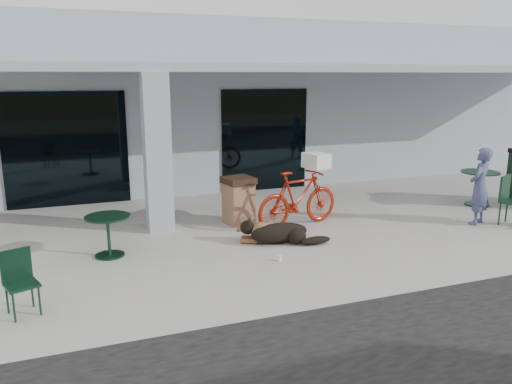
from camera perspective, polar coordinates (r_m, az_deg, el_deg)
name	(u,v)px	position (r m, az deg, el deg)	size (l,w,h in m)	color
ground	(271,258)	(8.63, 1.72, -7.56)	(80.00, 80.00, 0.00)	#B1ADA7
building	(172,101)	(16.28, -9.58, 10.20)	(22.00, 7.00, 4.50)	#A0ACB6
storefront_glass_left	(67,150)	(12.58, -20.84, 4.55)	(2.80, 0.06, 2.70)	black
storefront_glass_right	(265,140)	(13.47, 1.00, 5.93)	(2.40, 0.06, 2.70)	black
column	(157,153)	(10.01, -11.22, 4.35)	(0.50, 0.50, 3.12)	#A0ACB6
overhang	(212,68)	(11.48, -5.05, 13.93)	(22.00, 2.80, 0.18)	#A0ACB6
bicycle	(298,198)	(10.27, 4.84, -0.74)	(0.56, 1.97, 1.18)	#A6220D
laundry_basket	(316,161)	(10.39, 6.90, 3.58)	(0.52, 0.39, 0.31)	white
dog	(279,232)	(9.33, 2.67, -4.54)	(1.30, 0.43, 0.43)	black
cup_near_dog	(279,258)	(8.50, 2.69, -7.56)	(0.08, 0.08, 0.10)	white
cafe_table_near	(109,236)	(8.97, -16.49, -4.86)	(0.77, 0.77, 0.72)	#133724
cafe_chair_near	(22,284)	(7.23, -25.22, -9.48)	(0.39, 0.42, 0.86)	#133724
cafe_table_far	(479,188)	(13.07, 24.09, 0.38)	(0.88, 0.88, 0.83)	#133724
person	(480,186)	(11.34, 24.18, 0.60)	(0.59, 0.39, 1.62)	#464D77
cup_on_table	(481,168)	(13.16, 24.29, 2.53)	(0.08, 0.08, 0.12)	white
trash_receptacle	(239,201)	(10.45, -2.01, -0.98)	(0.58, 0.58, 0.99)	#896247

